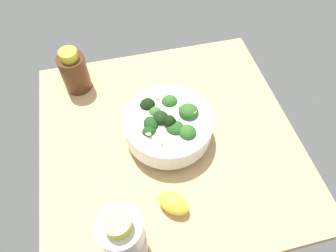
{
  "coord_description": "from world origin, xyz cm",
  "views": [
    {
      "loc": [
        -38.18,
        9.4,
        61.38
      ],
      "look_at": [
        0.6,
        0.07,
        4.0
      ],
      "focal_mm": 32.65,
      "sensor_mm": 36.0,
      "label": 1
    }
  ],
  "objects_px": {
    "bottle_short": "(124,239)",
    "bowl_of_broccoli": "(168,124)",
    "lemon_wedge": "(174,203)",
    "bottle_tall": "(74,72)"
  },
  "relations": [
    {
      "from": "bowl_of_broccoli",
      "to": "lemon_wedge",
      "type": "height_order",
      "value": "bowl_of_broccoli"
    },
    {
      "from": "bottle_tall",
      "to": "bottle_short",
      "type": "xyz_separation_m",
      "value": [
        -0.45,
        -0.06,
        0.02
      ]
    },
    {
      "from": "lemon_wedge",
      "to": "bottle_tall",
      "type": "height_order",
      "value": "bottle_tall"
    },
    {
      "from": "lemon_wedge",
      "to": "bottle_tall",
      "type": "relative_size",
      "value": 0.54
    },
    {
      "from": "lemon_wedge",
      "to": "bottle_short",
      "type": "height_order",
      "value": "bottle_short"
    },
    {
      "from": "lemon_wedge",
      "to": "bottle_short",
      "type": "distance_m",
      "value": 0.13
    },
    {
      "from": "bowl_of_broccoli",
      "to": "bottle_short",
      "type": "height_order",
      "value": "bottle_short"
    },
    {
      "from": "bowl_of_broccoli",
      "to": "bottle_short",
      "type": "xyz_separation_m",
      "value": [
        -0.24,
        0.13,
        0.03
      ]
    },
    {
      "from": "bowl_of_broccoli",
      "to": "lemon_wedge",
      "type": "relative_size",
      "value": 3.04
    },
    {
      "from": "bottle_short",
      "to": "bowl_of_broccoli",
      "type": "bearing_deg",
      "value": -29.6
    }
  ]
}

